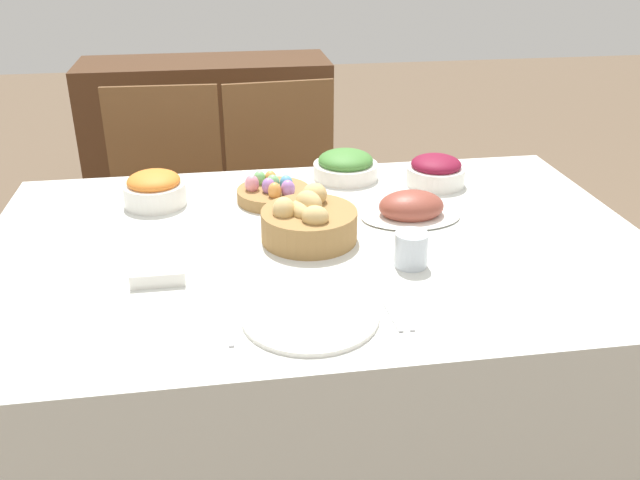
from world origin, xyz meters
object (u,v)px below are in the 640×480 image
(green_salad_bowl, at_px, (346,166))
(spoon, at_px, (403,309))
(ham_platter, at_px, (411,208))
(knife, at_px, (389,310))
(carrot_bowl, at_px, (155,189))
(dinner_plate, at_px, (310,316))
(chair_far_left, at_px, (167,209))
(beet_salad_bowl, at_px, (436,171))
(bread_basket, at_px, (308,221))
(sideboard, at_px, (210,144))
(fork, at_px, (228,324))
(butter_dish, at_px, (158,274))
(drinking_cup, at_px, (411,249))
(egg_basket, at_px, (273,192))
(chair_far_center, at_px, (288,202))

(green_salad_bowl, height_order, spoon, green_salad_bowl)
(ham_platter, bearing_deg, knife, -110.82)
(carrot_bowl, xyz_separation_m, dinner_plate, (0.35, -0.66, -0.04))
(chair_far_left, bearing_deg, beet_salad_bowl, -29.53)
(bread_basket, relative_size, beet_salad_bowl, 1.36)
(sideboard, xyz_separation_m, fork, (0.04, -2.26, 0.33))
(beet_salad_bowl, bearing_deg, green_salad_bowl, 159.09)
(sideboard, relative_size, ham_platter, 4.51)
(bread_basket, height_order, butter_dish, bread_basket)
(knife, height_order, butter_dish, butter_dish)
(knife, xyz_separation_m, drinking_cup, (0.10, 0.19, 0.04))
(chair_far_left, distance_m, bread_basket, 0.99)
(drinking_cup, bearing_deg, ham_platter, 74.03)
(knife, height_order, spoon, same)
(knife, bearing_deg, egg_basket, 103.42)
(chair_far_left, height_order, ham_platter, chair_far_left)
(chair_far_center, distance_m, fork, 1.26)
(ham_platter, height_order, beet_salad_bowl, beet_salad_bowl)
(dinner_plate, bearing_deg, egg_basket, 91.45)
(chair_far_left, xyz_separation_m, bread_basket, (0.41, -0.85, 0.30))
(dinner_plate, distance_m, butter_dish, 0.37)
(chair_far_left, distance_m, sideboard, 1.06)
(dinner_plate, height_order, knife, dinner_plate)
(chair_far_left, relative_size, carrot_bowl, 5.44)
(carrot_bowl, height_order, spoon, carrot_bowl)
(carrot_bowl, relative_size, butter_dish, 1.45)
(ham_platter, xyz_separation_m, butter_dish, (-0.65, -0.25, -0.01))
(chair_far_left, height_order, bread_basket, chair_far_left)
(chair_far_left, xyz_separation_m, ham_platter, (0.71, -0.75, 0.27))
(fork, bearing_deg, chair_far_left, 96.96)
(egg_basket, height_order, dinner_plate, egg_basket)
(egg_basket, distance_m, butter_dish, 0.52)
(ham_platter, distance_m, beet_salad_bowl, 0.27)
(bread_basket, bearing_deg, fork, -120.21)
(dinner_plate, bearing_deg, knife, -0.00)
(bread_basket, distance_m, drinking_cup, 0.28)
(knife, bearing_deg, spoon, -2.48)
(spoon, bearing_deg, egg_basket, 110.84)
(chair_far_left, relative_size, beet_salad_bowl, 5.35)
(ham_platter, relative_size, butter_dish, 2.27)
(fork, height_order, drinking_cup, drinking_cup)
(sideboard, distance_m, drinking_cup, 2.15)
(carrot_bowl, distance_m, fork, 0.69)
(sideboard, bearing_deg, knife, -80.66)
(bread_basket, relative_size, carrot_bowl, 1.39)
(bread_basket, height_order, fork, bread_basket)
(chair_far_left, relative_size, bread_basket, 3.93)
(chair_far_center, height_order, knife, chair_far_center)
(carrot_bowl, bearing_deg, butter_dish, -85.70)
(green_salad_bowl, distance_m, dinner_plate, 0.82)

